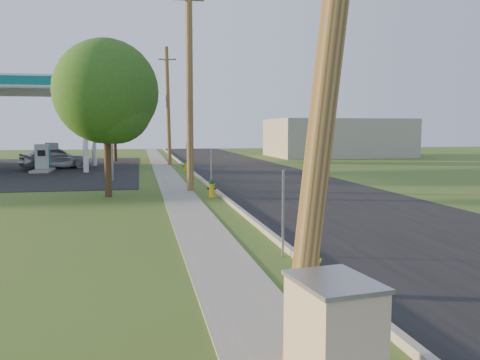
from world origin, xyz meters
The scene contains 20 objects.
ground_plane centered at (0.00, 0.00, 0.00)m, with size 140.00×140.00×0.00m, color #3A591F.
road centered at (4.50, 10.00, 0.01)m, with size 8.00×120.00×0.02m, color black.
curb centered at (0.50, 10.00, 0.07)m, with size 0.15×120.00×0.15m, color gray.
sidewalk centered at (-1.25, 10.00, 0.01)m, with size 1.50×120.00×0.03m, color gray.
utility_pole_mid centered at (-0.60, 17.00, 4.95)m, with size 1.40×0.32×9.80m.
utility_pole_far centered at (-0.60, 35.00, 4.80)m, with size 1.40×0.32×9.50m.
sign_post_near centered at (0.25, 4.20, 1.00)m, with size 0.05×0.04×2.00m, color gray.
sign_post_mid centered at (0.25, 16.00, 1.00)m, with size 0.05×0.04×2.00m, color gray.
sign_post_far centered at (0.25, 28.20, 1.00)m, with size 0.05×0.04×2.00m, color gray.
fuel_pump_ne centered at (-9.50, 30.00, 0.72)m, with size 1.20×3.20×1.90m.
fuel_pump_se centered at (-9.50, 34.00, 0.72)m, with size 1.20×3.20×1.90m.
price_pylon centered at (-4.50, 22.50, 5.43)m, with size 0.34×2.04×6.85m.
distant_building centered at (18.00, 45.00, 2.00)m, with size 14.00×10.00×4.00m, color gray.
tree_verge centered at (-4.19, 15.60, 4.33)m, with size 4.44×4.44×6.73m.
tree_lot centered at (-5.00, 40.56, 5.09)m, with size 5.21×5.21×7.90m.
hydrant_near centered at (0.01, 1.49, 0.41)m, with size 0.43×0.38×0.84m.
hydrant_mid centered at (0.06, 14.50, 0.38)m, with size 0.40×0.36×0.78m.
hydrant_far centered at (0.19, 28.70, 0.36)m, with size 0.39×0.34×0.75m.
utility_cabinet centered at (-1.19, -2.49, 0.77)m, with size 0.80×0.98×1.53m.
car_silver centered at (-9.09, 32.56, 0.82)m, with size 1.95×4.84×1.65m, color #A9ABAF.
Camera 1 is at (-2.93, -6.79, 2.91)m, focal length 38.00 mm.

